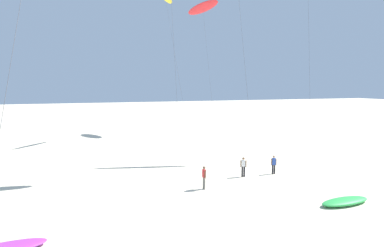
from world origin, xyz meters
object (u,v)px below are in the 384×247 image
flying_kite_3 (203,8)px  person_foreground_walker (243,166)px  person_near_left (274,164)px  grounded_kite_1 (345,201)px  person_mid_field (204,177)px

flying_kite_3 → person_foreground_walker: (-7.83, -28.34, -19.15)m
flying_kite_3 → person_near_left: 34.65m
person_foreground_walker → person_near_left: (2.90, -0.10, -0.03)m
grounded_kite_1 → person_near_left: 8.07m
person_near_left → flying_kite_3: bearing=80.2°
person_near_left → person_mid_field: bearing=-165.3°
flying_kite_3 → person_foreground_walker: flying_kite_3 is taller
person_foreground_walker → flying_kite_3: bearing=74.6°
flying_kite_3 → grounded_kite_1: 41.82m
person_foreground_walker → person_near_left: size_ratio=1.03×
flying_kite_3 → grounded_kite_1: size_ratio=5.72×
person_mid_field → person_near_left: bearing=14.7°
person_foreground_walker → person_mid_field: size_ratio=0.96×
flying_kite_3 → person_foreground_walker: size_ratio=12.88×
person_mid_field → flying_kite_3: bearing=68.1°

